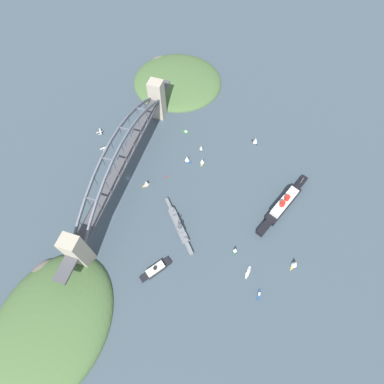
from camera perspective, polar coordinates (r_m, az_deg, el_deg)
The scene contains 20 objects.
ground_plane at distance 365.29m, azimuth -11.97°, elevation 2.64°, with size 1400.00×1400.00×0.00m, color #3D4C56.
harbor_arch_bridge at distance 340.82m, azimuth -12.89°, elevation 5.38°, with size 271.67×16.94×66.39m.
headland_west_shore at distance 469.90m, azimuth -2.92°, elevation 20.16°, with size 122.28×127.65×23.51m.
headland_east_shore at distance 329.36m, azimuth -24.91°, elevation -21.34°, with size 137.06×105.93×31.12m.
ocean_liner at distance 348.58m, azimuth 16.85°, elevation -2.12°, with size 88.64×44.10×18.38m.
naval_cruiser at distance 325.18m, azimuth -2.53°, elevation -6.35°, with size 55.39×49.59×17.41m.
harbor_ferry_steamer at distance 312.06m, azimuth -6.85°, elevation -14.23°, with size 31.76×25.79×7.86m.
seaplane_taxiing_near_bridge at distance 395.00m, azimuth -16.21°, elevation 7.78°, with size 8.32×8.26×4.90m.
seaplane_second_in_formation at distance 413.93m, azimuth -16.94°, elevation 10.72°, with size 9.49×9.22×5.02m.
small_boat_0 at distance 367.31m, azimuth -0.93°, elevation 6.28°, with size 7.17×10.29×9.85m.
small_boat_1 at distance 325.11m, azimuth 18.83°, elevation -12.67°, with size 10.28×7.71×11.19m.
small_boat_2 at distance 312.65m, azimuth 12.50°, elevation -18.32°, with size 10.52×2.62×2.24m.
small_boat_3 at distance 398.98m, azimuth -1.22°, elevation 11.26°, with size 3.99×12.94×2.21m.
small_boat_4 at distance 378.32m, azimuth 1.75°, elevation 8.34°, with size 7.65×4.77×8.67m.
small_boat_5 at distance 315.81m, azimuth 10.49°, elevation -14.58°, with size 13.08×4.08×2.34m.
small_boat_6 at distance 366.18m, azimuth 1.96°, elevation 5.87°, with size 9.17×5.28×8.91m.
small_boat_7 at distance 351.84m, azimuth -8.59°, elevation 1.66°, with size 8.20×8.11×10.16m.
small_boat_8 at distance 317.48m, azimuth 8.15°, elevation -10.72°, with size 7.83×5.07×8.35m.
small_boat_9 at distance 392.35m, azimuth 11.85°, elevation 9.47°, with size 8.63×9.28×10.73m.
channel_marker_buoy at distance 358.63m, azimuth -4.84°, elevation 3.02°, with size 2.20×2.20×2.75m.
Camera 1 is at (160.75, 130.50, 300.95)m, focal length 28.34 mm.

